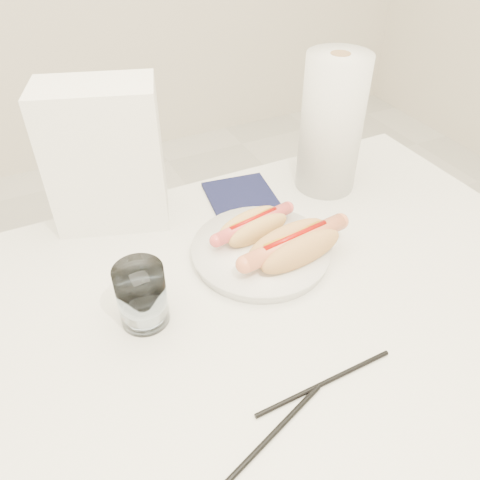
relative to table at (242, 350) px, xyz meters
name	(u,v)px	position (x,y,z in m)	size (l,w,h in m)	color
table	(242,350)	(0.00, 0.00, 0.00)	(1.20, 0.80, 0.75)	silver
plate	(261,252)	(0.10, 0.13, 0.07)	(0.23, 0.23, 0.02)	white
hotdog_left	(253,226)	(0.10, 0.16, 0.10)	(0.16, 0.08, 0.04)	#E0A959
hotdog_right	(295,246)	(0.14, 0.08, 0.10)	(0.20, 0.10, 0.05)	tan
water_glass	(142,295)	(-0.13, 0.08, 0.11)	(0.07, 0.07, 0.10)	silver
chopstick_near	(259,449)	(-0.07, -0.18, 0.06)	(0.01, 0.01, 0.23)	black
chopstick_far	(325,383)	(0.05, -0.14, 0.06)	(0.01, 0.01, 0.21)	black
napkin_box	(105,157)	(-0.10, 0.35, 0.19)	(0.20, 0.11, 0.26)	white
navy_napkin	(240,195)	(0.15, 0.31, 0.06)	(0.13, 0.13, 0.01)	black
paper_towel_roll	(331,125)	(0.33, 0.27, 0.20)	(0.12, 0.12, 0.27)	silver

